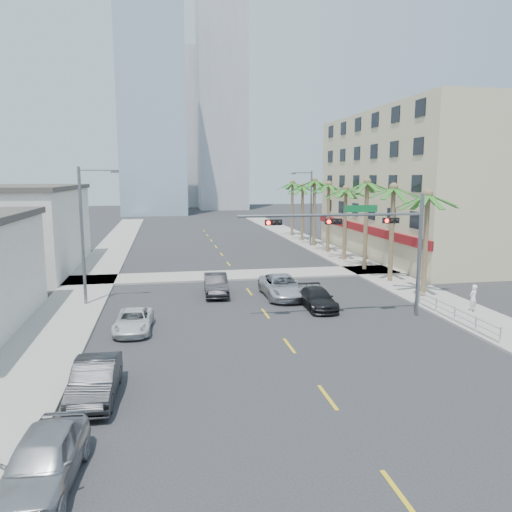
{
  "coord_description": "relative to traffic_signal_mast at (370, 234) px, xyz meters",
  "views": [
    {
      "loc": [
        -5.96,
        -19.24,
        8.4
      ],
      "look_at": [
        -0.45,
        10.8,
        3.5
      ],
      "focal_mm": 35.0,
      "sensor_mm": 36.0,
      "label": 1
    }
  ],
  "objects": [
    {
      "name": "sidewalk_right",
      "position": [
        6.22,
        12.05,
        -4.99
      ],
      "size": [
        4.0,
        120.0,
        0.15
      ],
      "primitive_type": "cube",
      "color": "gray",
      "rests_on": "ground"
    },
    {
      "name": "streetlight_right",
      "position": [
        5.21,
        30.05,
        -0.0
      ],
      "size": [
        2.55,
        0.25,
        9.0
      ],
      "color": "slate",
      "rests_on": "ground"
    },
    {
      "name": "car_parked_far",
      "position": [
        -13.58,
        -0.11,
        -4.48
      ],
      "size": [
        2.14,
        4.28,
        1.16
      ],
      "primitive_type": "imported",
      "rotation": [
        0.0,
        0.0,
        -0.05
      ],
      "color": "silver",
      "rests_on": "ground"
    },
    {
      "name": "car_parked_near",
      "position": [
        -15.18,
        -13.88,
        -4.29
      ],
      "size": [
        2.15,
        4.66,
        1.55
      ],
      "primitive_type": "imported",
      "rotation": [
        0.0,
        0.0,
        -0.07
      ],
      "color": "#A4A4A8",
      "rests_on": "ground"
    },
    {
      "name": "streetlight_left",
      "position": [
        -16.78,
        6.05,
        -0.0
      ],
      "size": [
        2.55,
        0.25,
        9.0
      ],
      "color": "slate",
      "rests_on": "ground"
    },
    {
      "name": "palm_tree_6",
      "position": [
        5.82,
        35.25,
        2.02
      ],
      "size": [
        4.8,
        4.8,
        7.8
      ],
      "color": "brown",
      "rests_on": "ground"
    },
    {
      "name": "palm_tree_7",
      "position": [
        5.82,
        40.45,
        2.37
      ],
      "size": [
        4.8,
        4.8,
        8.16
      ],
      "color": "brown",
      "rests_on": "ground"
    },
    {
      "name": "car_parked_mid",
      "position": [
        -14.52,
        -8.45,
        -4.32
      ],
      "size": [
        1.69,
        4.56,
        1.49
      ],
      "primitive_type": "imported",
      "rotation": [
        0.0,
        0.0,
        -0.02
      ],
      "color": "black",
      "rests_on": "ground"
    },
    {
      "name": "car_lane_right",
      "position": [
        -2.24,
        2.7,
        -4.42
      ],
      "size": [
        1.83,
        4.41,
        1.28
      ],
      "primitive_type": "imported",
      "rotation": [
        0.0,
        0.0,
        -0.01
      ],
      "color": "black",
      "rests_on": "ground"
    },
    {
      "name": "palm_tree_3",
      "position": [
        5.82,
        19.65,
        2.02
      ],
      "size": [
        4.8,
        4.8,
        7.8
      ],
      "color": "brown",
      "rests_on": "ground"
    },
    {
      "name": "tower_far_left",
      "position": [
        -13.78,
        87.05,
        18.94
      ],
      "size": [
        14.0,
        14.0,
        48.0
      ],
      "primitive_type": "cube",
      "color": "#99B2C6",
      "rests_on": "ground"
    },
    {
      "name": "sidewalk_left",
      "position": [
        -17.78,
        12.05,
        -4.99
      ],
      "size": [
        4.0,
        120.0,
        0.15
      ],
      "primitive_type": "cube",
      "color": "gray",
      "rests_on": "ground"
    },
    {
      "name": "building_right",
      "position": [
        16.21,
        22.05,
        2.43
      ],
      "size": [
        15.25,
        28.0,
        15.0
      ],
      "color": "beige",
      "rests_on": "ground"
    },
    {
      "name": "ground",
      "position": [
        -5.78,
        -7.95,
        -5.06
      ],
      "size": [
        260.0,
        260.0,
        0.0
      ],
      "primitive_type": "plane",
      "color": "#262628",
      "rests_on": "ground"
    },
    {
      "name": "palm_tree_0",
      "position": [
        5.82,
        4.05,
        2.02
      ],
      "size": [
        4.8,
        4.8,
        7.8
      ],
      "color": "brown",
      "rests_on": "ground"
    },
    {
      "name": "tower_far_right",
      "position": [
        3.22,
        102.05,
        24.94
      ],
      "size": [
        12.0,
        12.0,
        60.0
      ],
      "primitive_type": "cube",
      "color": "#ADADB2",
      "rests_on": "ground"
    },
    {
      "name": "building_left_far",
      "position": [
        -25.28,
        20.05,
        -1.46
      ],
      "size": [
        11.0,
        18.0,
        7.2
      ],
      "primitive_type": "cube",
      "color": "beige",
      "rests_on": "ground"
    },
    {
      "name": "palm_tree_2",
      "position": [
        5.82,
        14.45,
        2.72
      ],
      "size": [
        4.8,
        4.8,
        8.52
      ],
      "color": "brown",
      "rests_on": "ground"
    },
    {
      "name": "palm_tree_1",
      "position": [
        5.82,
        9.25,
        2.37
      ],
      "size": [
        4.8,
        4.8,
        8.16
      ],
      "color": "brown",
      "rests_on": "ground"
    },
    {
      "name": "traffic_signal_mast",
      "position": [
        0.0,
        0.0,
        0.0
      ],
      "size": [
        11.12,
        0.54,
        7.2
      ],
      "color": "slate",
      "rests_on": "ground"
    },
    {
      "name": "car_lane_left",
      "position": [
        -8.28,
        7.55,
        -4.31
      ],
      "size": [
        1.79,
        4.62,
        1.5
      ],
      "primitive_type": "imported",
      "rotation": [
        0.0,
        0.0,
        -0.05
      ],
      "color": "black",
      "rests_on": "ground"
    },
    {
      "name": "pedestrian",
      "position": [
        6.76,
        -0.3,
        -4.07
      ],
      "size": [
        0.73,
        0.62,
        1.69
      ],
      "primitive_type": "imported",
      "rotation": [
        0.0,
        0.0,
        3.56
      ],
      "color": "white",
      "rests_on": "sidewalk_right"
    },
    {
      "name": "guardrail",
      "position": [
        4.52,
        -1.95,
        -4.39
      ],
      "size": [
        0.08,
        8.08,
        1.0
      ],
      "color": "silver",
      "rests_on": "ground"
    },
    {
      "name": "car_lane_center",
      "position": [
        -3.78,
        6.02,
        -4.29
      ],
      "size": [
        2.62,
        5.58,
        1.54
      ],
      "primitive_type": "imported",
      "rotation": [
        0.0,
        0.0,
        0.01
      ],
      "color": "silver",
      "rests_on": "ground"
    },
    {
      "name": "tower_far_center",
      "position": [
        -8.78,
        117.05,
        15.94
      ],
      "size": [
        16.0,
        16.0,
        42.0
      ],
      "primitive_type": "cube",
      "color": "#ADADB2",
      "rests_on": "ground"
    },
    {
      "name": "palm_tree_4",
      "position": [
        5.82,
        24.85,
        2.37
      ],
      "size": [
        4.8,
        4.8,
        8.16
      ],
      "color": "brown",
      "rests_on": "ground"
    },
    {
      "name": "sidewalk_cross",
      "position": [
        -5.78,
        14.05,
        -4.99
      ],
      "size": [
        80.0,
        4.0,
        0.15
      ],
      "primitive_type": "cube",
      "color": "gray",
      "rests_on": "ground"
    },
    {
      "name": "palm_tree_5",
      "position": [
        5.82,
        30.05,
        2.72
      ],
      "size": [
        4.8,
        4.8,
        8.52
      ],
      "color": "brown",
      "rests_on": "ground"
    }
  ]
}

